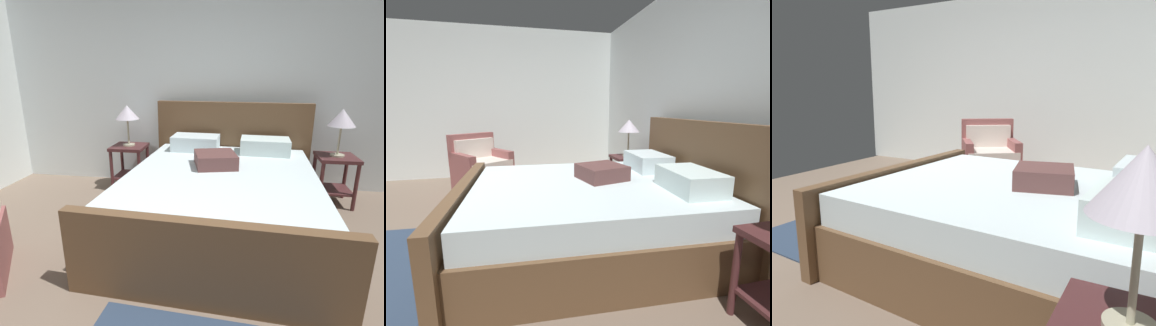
{
  "view_description": "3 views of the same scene",
  "coord_description": "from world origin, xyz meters",
  "views": [
    {
      "loc": [
        0.35,
        -1.4,
        1.55
      ],
      "look_at": [
        -0.06,
        1.28,
        0.73
      ],
      "focal_mm": 28.27,
      "sensor_mm": 36.0,
      "label": 1
    },
    {
      "loc": [
        2.59,
        0.74,
        1.31
      ],
      "look_at": [
        0.29,
        1.3,
        0.82
      ],
      "focal_mm": 25.45,
      "sensor_mm": 36.0,
      "label": 2
    },
    {
      "loc": [
        2.59,
        2.28,
        1.29
      ],
      "look_at": [
        0.26,
        0.99,
        0.75
      ],
      "focal_mm": 33.77,
      "sensor_mm": 36.0,
      "label": 3
    }
  ],
  "objects": [
    {
      "name": "bed",
      "position": [
        0.22,
        1.47,
        0.34
      ],
      "size": [
        2.09,
        2.43,
        1.18
      ],
      "color": "brown",
      "rests_on": "ground"
    },
    {
      "name": "ground_plane",
      "position": [
        0.0,
        0.0,
        -0.01
      ],
      "size": [
        5.67,
        5.43,
        0.02
      ],
      "primitive_type": "cube",
      "color": "#7A6757"
    },
    {
      "name": "table_lamp_right",
      "position": [
        1.52,
        2.25,
        1.04
      ],
      "size": [
        0.3,
        0.3,
        0.55
      ],
      "color": "#B7B293",
      "rests_on": "nightstand_right"
    },
    {
      "name": "wall_side_left",
      "position": [
        -2.9,
        0.0,
        1.37
      ],
      "size": [
        0.12,
        5.55,
        2.73
      ],
      "primitive_type": "cube",
      "color": "white",
      "rests_on": "ground"
    },
    {
      "name": "area_rug",
      "position": [
        0.22,
        -0.33,
        0.01
      ],
      "size": [
        1.53,
        1.14,
        0.01
      ],
      "primitive_type": "cube",
      "rotation": [
        0.0,
        0.0,
        -0.05
      ],
      "color": "#2E3F57",
      "rests_on": "ground"
    },
    {
      "name": "armchair",
      "position": [
        -1.79,
        0.25,
        0.35
      ],
      "size": [
        1.01,
        1.0,
        0.9
      ],
      "color": "#90504E",
      "rests_on": "ground"
    }
  ]
}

